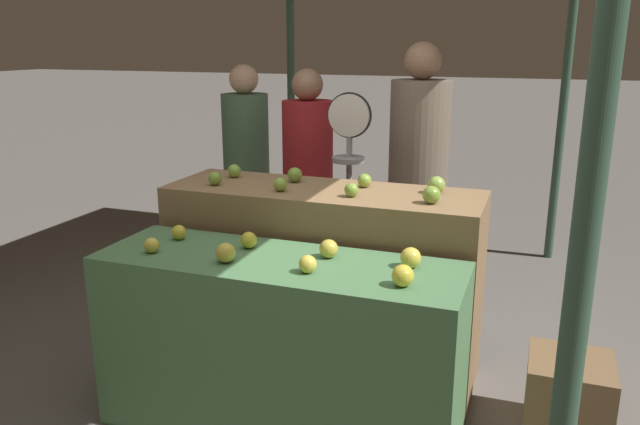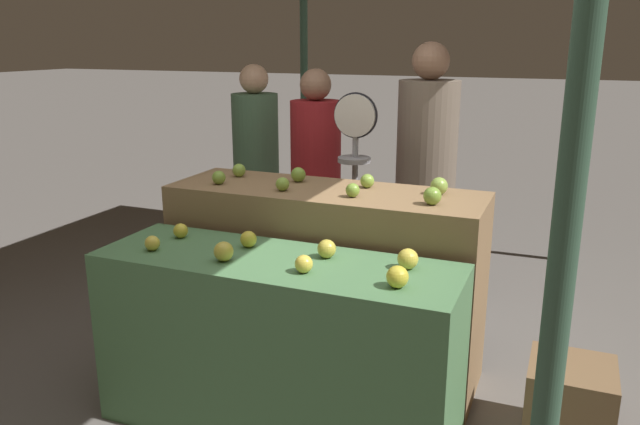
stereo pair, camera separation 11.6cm
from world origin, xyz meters
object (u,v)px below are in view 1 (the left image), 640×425
produce_scale (349,161)px  wooden_crate_side (568,397)px  person_customer_right (419,162)px  person_vendor_at_scale (308,170)px  person_customer_left (246,158)px

produce_scale → wooden_crate_side: bearing=-30.3°
produce_scale → person_customer_right: person_customer_right is taller
produce_scale → person_vendor_at_scale: 0.56m
wooden_crate_side → person_customer_right: bearing=129.7°
person_customer_left → person_customer_right: person_customer_right is taller
produce_scale → person_vendor_at_scale: size_ratio=0.93×
person_customer_left → person_vendor_at_scale: bearing=171.9°
person_customer_left → wooden_crate_side: (2.31, -1.35, -0.75)m
produce_scale → wooden_crate_side: 1.78m
person_vendor_at_scale → person_customer_right: bearing=163.8°
person_customer_right → person_vendor_at_scale: bearing=-9.5°
person_customer_left → person_customer_right: 1.36m
person_vendor_at_scale → person_customer_left: (-0.58, 0.23, 0.01)m
person_customer_right → wooden_crate_side: size_ratio=4.74×
wooden_crate_side → person_customer_left: bearing=149.7°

